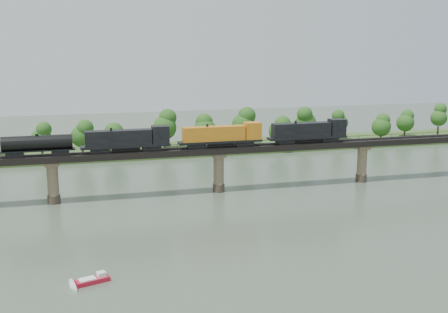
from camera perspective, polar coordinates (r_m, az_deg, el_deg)
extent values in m
plane|color=#394738|center=(114.85, 3.27, -7.35)|extent=(400.00, 400.00, 0.00)
cube|color=#2F4B1E|center=(194.60, -4.64, 0.74)|extent=(300.00, 24.00, 1.60)
cylinder|color=#473A2D|center=(137.94, -16.89, -4.16)|extent=(3.00, 3.00, 2.00)
cylinder|color=#8B755B|center=(136.82, -17.00, -2.34)|extent=(2.60, 2.60, 9.00)
cube|color=#8B755B|center=(135.95, -17.10, -0.71)|extent=(3.20, 3.20, 1.00)
cylinder|color=#473A2D|center=(142.12, -0.55, -3.19)|extent=(3.00, 3.00, 2.00)
cylinder|color=#8B755B|center=(141.04, -0.55, -1.42)|extent=(2.60, 2.60, 9.00)
cube|color=#8B755B|center=(140.20, -0.55, 0.17)|extent=(3.20, 3.20, 1.00)
cylinder|color=#473A2D|center=(156.75, 13.76, -2.13)|extent=(3.00, 3.00, 2.00)
cylinder|color=#8B755B|center=(155.77, 13.84, -0.52)|extent=(2.60, 2.60, 9.00)
cube|color=#8B755B|center=(155.01, 13.91, 0.93)|extent=(3.20, 3.20, 1.00)
cube|color=black|center=(139.96, -0.56, 0.67)|extent=(220.00, 5.00, 1.50)
cube|color=black|center=(139.09, -0.48, 0.95)|extent=(220.00, 0.12, 0.16)
cube|color=black|center=(140.52, -0.63, 1.06)|extent=(220.00, 0.12, 0.16)
cube|color=black|center=(137.41, -0.30, 1.08)|extent=(220.00, 0.10, 0.10)
cube|color=black|center=(141.98, -0.80, 1.42)|extent=(220.00, 0.10, 0.10)
cube|color=black|center=(137.47, -0.30, 0.94)|extent=(0.08, 0.08, 0.70)
cube|color=black|center=(142.04, -0.80, 1.28)|extent=(0.08, 0.08, 0.70)
cylinder|color=#382619|center=(182.74, -17.96, 0.32)|extent=(0.70, 0.70, 3.51)
sphere|color=#1B4714|center=(181.93, -18.05, 1.76)|extent=(6.31, 6.31, 6.31)
sphere|color=#1B4714|center=(181.48, -18.11, 2.67)|extent=(4.73, 4.73, 4.73)
cylinder|color=#382619|center=(184.99, -14.16, 0.64)|extent=(0.70, 0.70, 3.34)
sphere|color=#1B4714|center=(184.22, -14.23, 2.00)|extent=(7.18, 7.18, 7.18)
sphere|color=#1B4714|center=(183.80, -14.27, 2.86)|extent=(5.39, 5.39, 5.39)
cylinder|color=#382619|center=(182.81, -10.93, 0.57)|extent=(0.70, 0.70, 2.83)
sphere|color=#1B4714|center=(182.15, -10.98, 1.74)|extent=(8.26, 8.26, 8.26)
sphere|color=#1B4714|center=(181.77, -11.01, 2.47)|extent=(6.19, 6.19, 6.19)
cylinder|color=#382619|center=(191.00, -6.01, 1.36)|extent=(0.70, 0.70, 3.96)
sphere|color=#1B4714|center=(190.14, -6.05, 2.93)|extent=(8.07, 8.07, 8.07)
sphere|color=#1B4714|center=(189.68, -6.07, 3.92)|extent=(6.05, 6.05, 6.05)
cylinder|color=#382619|center=(192.16, -1.94, 1.37)|extent=(0.70, 0.70, 3.27)
sphere|color=#1B4714|center=(191.44, -1.95, 2.66)|extent=(8.03, 8.03, 8.03)
sphere|color=#1B4714|center=(191.04, -1.96, 3.46)|extent=(6.02, 6.02, 6.02)
cylinder|color=#382619|center=(196.86, 1.98, 1.72)|extent=(0.70, 0.70, 3.92)
sphere|color=#1B4714|center=(196.03, 2.00, 3.22)|extent=(8.29, 8.29, 8.29)
sphere|color=#1B4714|center=(195.59, 2.00, 4.17)|extent=(6.21, 6.21, 6.21)
cylinder|color=#382619|center=(193.98, 5.68, 1.38)|extent=(0.70, 0.70, 3.02)
sphere|color=#1B4714|center=(193.31, 5.70, 2.56)|extent=(7.74, 7.74, 7.74)
sphere|color=#1B4714|center=(192.93, 5.72, 3.30)|extent=(5.80, 5.80, 5.80)
cylinder|color=#382619|center=(206.76, 8.26, 2.06)|extent=(0.70, 0.70, 3.80)
sphere|color=#1B4714|center=(206.00, 8.30, 3.45)|extent=(7.47, 7.47, 7.47)
sphere|color=#1B4714|center=(205.58, 8.33, 4.32)|extent=(5.60, 5.60, 5.60)
cylinder|color=#382619|center=(212.75, 11.62, 2.15)|extent=(0.70, 0.70, 3.38)
sphere|color=#1B4714|center=(212.08, 11.67, 3.35)|extent=(6.23, 6.23, 6.23)
sphere|color=#1B4714|center=(211.71, 11.70, 4.11)|extent=(4.67, 4.67, 4.67)
cylinder|color=#382619|center=(214.36, 15.64, 1.95)|extent=(0.70, 0.70, 2.77)
sphere|color=#1B4714|center=(213.80, 15.69, 2.92)|extent=(7.04, 7.04, 7.04)
sphere|color=#1B4714|center=(213.48, 15.72, 3.54)|extent=(5.28, 5.28, 5.28)
cylinder|color=#382619|center=(225.65, 17.87, 2.30)|extent=(0.70, 0.70, 2.94)
sphere|color=#1B4714|center=(225.09, 17.93, 3.29)|extent=(6.73, 6.73, 6.73)
sphere|color=#1B4714|center=(224.78, 17.97, 3.91)|extent=(5.05, 5.05, 5.05)
cylinder|color=#382619|center=(229.60, 20.89, 2.37)|extent=(0.70, 0.70, 3.94)
sphere|color=#1B4714|center=(228.89, 20.98, 3.67)|extent=(6.17, 6.17, 6.17)
sphere|color=#1B4714|center=(228.50, 21.04, 4.49)|extent=(4.62, 4.62, 4.62)
cube|color=black|center=(149.95, 10.58, 1.74)|extent=(4.44, 2.67, 1.22)
cube|color=black|center=(145.11, 6.22, 1.54)|extent=(4.44, 2.67, 1.22)
cube|color=black|center=(147.29, 8.44, 1.94)|extent=(21.11, 3.33, 0.56)
cube|color=black|center=(146.31, 7.87, 2.71)|extent=(15.56, 3.00, 3.56)
cube|color=black|center=(150.43, 11.39, 2.96)|extent=(4.00, 3.33, 4.22)
cylinder|color=black|center=(147.40, 8.44, 1.70)|extent=(6.67, 1.56, 1.56)
cube|color=black|center=(141.48, 2.02, 1.34)|extent=(4.44, 2.67, 1.22)
cube|color=black|center=(138.41, -2.82, 1.11)|extent=(4.44, 2.67, 1.22)
cube|color=black|center=(139.69, -0.37, 1.54)|extent=(21.11, 3.33, 0.56)
cube|color=orange|center=(138.93, -1.04, 2.35)|extent=(15.56, 3.00, 3.56)
cube|color=orange|center=(141.62, 2.89, 2.65)|extent=(4.00, 3.33, 4.22)
cylinder|color=black|center=(139.79, -0.37, 1.30)|extent=(6.67, 1.56, 1.56)
cube|color=black|center=(136.52, -7.38, 0.88)|extent=(4.44, 2.67, 1.22)
cube|color=black|center=(135.46, -12.51, 0.62)|extent=(4.44, 2.67, 1.22)
cube|color=black|center=(135.71, -9.94, 1.07)|extent=(21.11, 3.33, 0.56)
cube|color=black|center=(135.22, -10.68, 1.89)|extent=(15.56, 3.00, 3.56)
cube|color=black|center=(136.28, -6.49, 2.24)|extent=(4.00, 3.33, 4.22)
cylinder|color=black|center=(135.82, -9.93, 0.82)|extent=(6.67, 1.56, 1.56)
cube|color=black|center=(135.38, -16.26, 0.42)|extent=(3.89, 2.44, 1.22)
cube|color=black|center=(135.99, -20.47, 0.20)|extent=(3.89, 2.44, 1.22)
cube|color=black|center=(135.46, -18.39, 0.61)|extent=(16.67, 2.67, 0.33)
cylinder|color=black|center=(135.15, -18.44, 1.35)|extent=(15.56, 3.33, 3.33)
cylinder|color=black|center=(134.87, -18.49, 2.09)|extent=(0.78, 0.78, 0.56)
cube|color=#AE1327|center=(92.65, -13.21, -12.17)|extent=(5.60, 3.43, 0.74)
cube|color=white|center=(92.24, -13.72, -12.02)|extent=(2.89, 2.28, 0.26)
cube|color=white|center=(92.81, -12.36, -11.59)|extent=(1.59, 1.59, 0.74)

